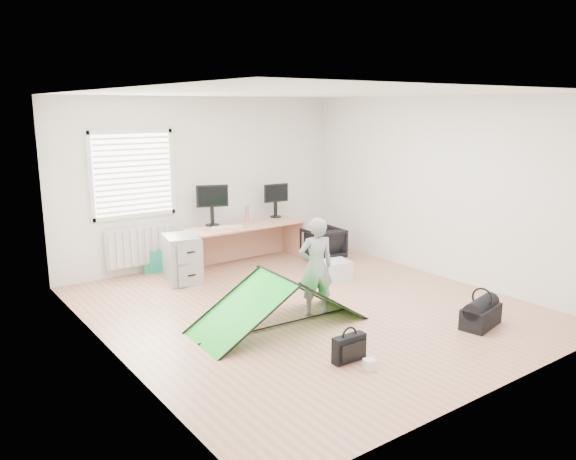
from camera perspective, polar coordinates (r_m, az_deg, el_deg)
ground at (r=7.35m, az=1.85°, el=-7.80°), size 5.50×5.50×0.00m
back_wall at (r=9.30m, az=-8.57°, el=4.93°), size 5.00×0.02×2.70m
window at (r=8.76m, az=-15.49°, el=5.48°), size 1.20×0.06×1.20m
radiator at (r=8.91m, az=-14.99°, el=-1.58°), size 1.00×0.12×0.60m
desk at (r=9.18m, az=-4.31°, el=-1.52°), size 1.97×0.65×0.67m
filing_cabinet at (r=8.41m, az=-10.76°, el=-2.90°), size 0.57×0.68×0.70m
monitor_left at (r=9.05m, az=-7.73°, el=1.94°), size 0.51×0.28×0.48m
monitor_right at (r=9.67m, az=-1.28°, el=2.55°), size 0.45×0.14×0.43m
keyboard at (r=8.92m, az=-6.14°, el=0.31°), size 0.50×0.27×0.02m
thermos at (r=9.34m, az=-4.20°, el=1.70°), size 0.10×0.10×0.28m
office_chair at (r=9.48m, az=3.61°, el=-1.42°), size 0.64×0.65×0.55m
person at (r=6.93m, az=2.85°, el=-3.72°), size 0.51×0.41×1.23m
kite at (r=6.62m, az=-1.03°, el=-7.20°), size 2.09×1.01×0.63m
storage_crate at (r=8.40m, az=4.46°, el=-4.16°), size 0.60×0.48×0.30m
tote_bag at (r=9.03m, az=-13.51°, el=-3.12°), size 0.32×0.23×0.35m
laptop_bag at (r=5.85m, az=6.22°, el=-11.86°), size 0.38×0.13×0.28m
white_box at (r=5.75m, az=8.29°, el=-13.36°), size 0.13×0.13×0.11m
duffel_bag at (r=7.06m, az=18.98°, el=-8.29°), size 0.62×0.41×0.25m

